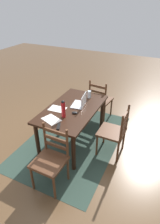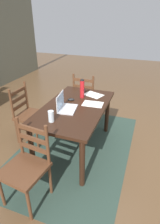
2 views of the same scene
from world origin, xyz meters
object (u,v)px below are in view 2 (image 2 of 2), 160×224
chair_left_far (26,167)px  tv_remote (84,90)px  laptop (65,105)px  computer_mouse (71,99)px  drinking_glass (51,116)px  water_bottle (82,88)px  chair_right_far (86,97)px  dining_table (75,112)px  chair_far_head (30,115)px

chair_left_far → tv_remote: bearing=-3.1°
laptop → computer_mouse: (0.30, 0.03, -0.04)m
drinking_glass → water_bottle: bearing=-7.2°
chair_right_far → drinking_glass: size_ratio=6.64×
dining_table → chair_left_far: chair_left_far is taller
water_bottle → drinking_glass: bearing=172.8°
laptop → chair_left_far: bearing=175.5°
chair_far_head → chair_right_far: 1.20m
chair_right_far → chair_far_head: bearing=148.6°
drinking_glass → chair_right_far: bearing=2.2°
computer_mouse → tv_remote: bearing=-23.8°
computer_mouse → chair_left_far: bearing=160.3°
drinking_glass → tv_remote: size_ratio=0.84×
dining_table → laptop: size_ratio=4.23×
chair_left_far → water_bottle: bearing=-6.6°
dining_table → drinking_glass: size_ratio=10.32×
chair_right_far → laptop: (-1.17, -0.08, 0.35)m
chair_left_far → computer_mouse: (1.19, -0.04, 0.31)m
tv_remote → chair_right_far: bearing=-100.5°
dining_table → water_bottle: size_ratio=4.84×
chair_far_head → drinking_glass: 0.92m
dining_table → tv_remote: tv_remote is taller
dining_table → computer_mouse: size_ratio=14.78×
computer_mouse → dining_table: bearing=-160.4°
drinking_glass → tv_remote: (1.12, -0.04, -0.06)m
water_bottle → drinking_glass: 0.85m
drinking_glass → chair_far_head: bearing=53.9°
tv_remote → drinking_glass: bearing=64.7°
drinking_glass → computer_mouse: bearing=1.1°
chair_far_head → tv_remote: (0.62, -0.72, 0.30)m
dining_table → water_bottle: water_bottle is taller
chair_far_head → chair_right_far: bearing=-31.4°
computer_mouse → chair_right_far: bearing=-14.7°
chair_far_head → drinking_glass: size_ratio=6.64×
chair_right_far → tv_remote: size_ratio=5.59×
chair_right_far → chair_left_far: 2.06m
chair_right_far → drinking_glass: bearing=-177.8°
dining_table → drinking_glass: bearing=167.2°
chair_far_head → chair_right_far: size_ratio=1.00×
chair_far_head → laptop: (-0.14, -0.70, 0.35)m
tv_remote → chair_left_far: bearing=63.4°
chair_left_far → drinking_glass: bearing=-5.7°
chair_left_far → chair_right_far: bearing=0.2°
laptop → chair_far_head: bearing=78.8°
dining_table → chair_right_far: bearing=9.5°
dining_table → computer_mouse: 0.24m
dining_table → water_bottle: (0.34, 0.01, 0.26)m
laptop → water_bottle: size_ratio=1.15×
chair_left_far → computer_mouse: chair_left_far is taller
computer_mouse → tv_remote: (0.46, -0.05, -0.01)m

